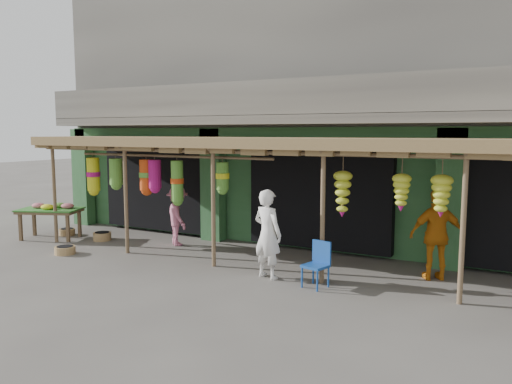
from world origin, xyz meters
The scene contains 11 objects.
ground centered at (0.00, 0.00, 0.00)m, with size 80.00×80.00×0.00m, color #514C47.
building centered at (0.00, 4.87, 3.37)m, with size 16.40×6.80×7.00m.
awning centered at (-0.15, 0.80, 2.58)m, with size 14.00×2.70×2.79m.
flower_table centered at (-6.99, 0.06, 0.78)m, with size 1.86×1.49×0.97m.
blue_chair centered at (1.02, -0.46, 0.48)m, with size 0.50×0.51×0.87m.
basket_left centered at (-7.00, 0.57, 0.09)m, with size 0.43×0.43×0.18m, color brown.
basket_mid centered at (-5.24, -1.00, 0.09)m, with size 0.48×0.48×0.18m, color #9F8447.
basket_right centered at (-5.60, 0.54, 0.11)m, with size 0.47×0.47×0.22m, color olive.
person_front centered at (-0.08, -0.40, 0.89)m, with size 0.65×0.43×1.79m, color white.
person_vendor centered at (2.90, 1.08, 0.90)m, with size 1.06×0.44×1.80m, color #CB7013.
person_shopper centered at (-3.46, 1.09, 0.76)m, with size 0.98×0.56×1.52m, color #CB6B88.
Camera 1 is at (4.39, -9.06, 2.91)m, focal length 35.00 mm.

